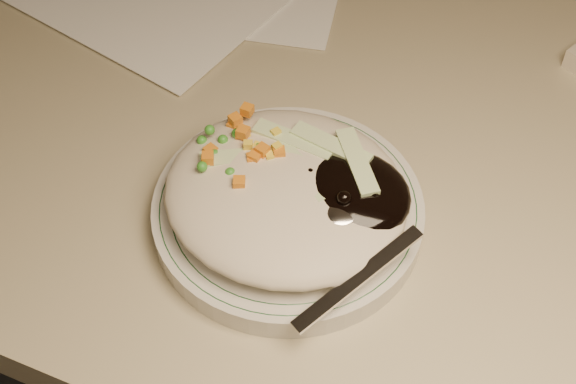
% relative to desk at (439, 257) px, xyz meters
% --- Properties ---
extents(desk, '(1.40, 0.70, 0.74)m').
position_rel_desk_xyz_m(desk, '(0.00, 0.00, 0.00)').
color(desk, tan).
rests_on(desk, ground).
extents(plate, '(0.22, 0.22, 0.02)m').
position_rel_desk_xyz_m(plate, '(-0.11, -0.16, 0.21)').
color(plate, silver).
rests_on(plate, desk).
extents(plate_rim, '(0.21, 0.21, 0.00)m').
position_rel_desk_xyz_m(plate_rim, '(-0.11, -0.16, 0.22)').
color(plate_rim, '#144723').
rests_on(plate_rim, plate).
extents(meal, '(0.21, 0.19, 0.05)m').
position_rel_desk_xyz_m(meal, '(-0.11, -0.16, 0.24)').
color(meal, beige).
rests_on(meal, plate).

